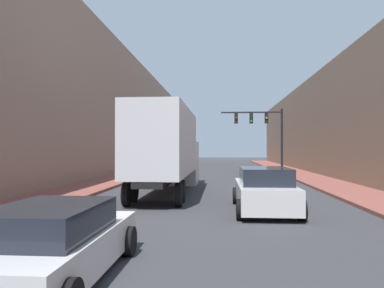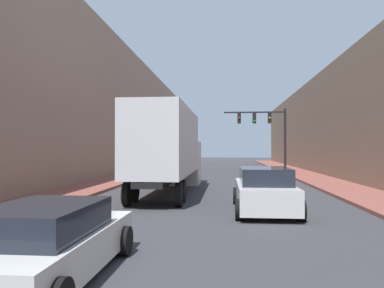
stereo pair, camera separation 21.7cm
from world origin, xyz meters
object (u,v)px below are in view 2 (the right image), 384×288
Objects in this scene: sedan_car at (47,243)px; suv_car at (264,190)px; traffic_signal_gantry at (268,128)px; semi_truck at (170,149)px.

sedan_car is 0.93× the size of suv_car.
suv_car is 18.83m from traffic_signal_gantry.
semi_truck is 13.46m from sedan_car.
traffic_signal_gantry is at bearing 62.86° from semi_truck.
sedan_car is at bearing -90.95° from semi_truck.
suv_car reaches higher than sedan_car.
traffic_signal_gantry is (6.56, 12.80, 1.78)m from semi_truck.
suv_car is at bearing -96.72° from traffic_signal_gantry.
suv_car is (4.39, -5.61, -1.56)m from semi_truck.
traffic_signal_gantry is (6.78, 26.15, 3.46)m from sedan_car.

